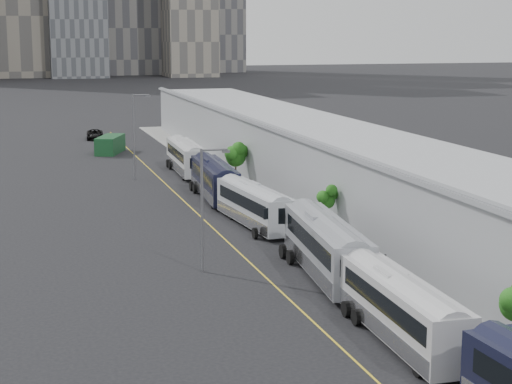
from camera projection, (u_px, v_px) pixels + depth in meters
name	position (u px, v px, depth m)	size (l,w,h in m)	color
sidewalk	(364.00, 240.00, 67.59)	(10.00, 170.00, 0.12)	gray
lane_line	(236.00, 250.00, 64.71)	(0.12, 160.00, 0.02)	gold
depot	(411.00, 194.00, 68.06)	(12.45, 160.40, 7.20)	gray
bus_2	(402.00, 315.00, 45.14)	(2.96, 12.42, 3.61)	silver
bus_3	(326.00, 252.00, 57.40)	(4.16, 13.92, 4.01)	gray
bus_4	(254.00, 209.00, 72.24)	(3.57, 12.32, 3.55)	#B2B6BD
bus_5	(215.00, 183.00, 84.21)	(3.29, 13.04, 3.78)	black
bus_6	(186.00, 160.00, 99.30)	(2.99, 12.95, 3.76)	silver
tree_2	(327.00, 199.00, 67.06)	(1.32, 1.32, 4.06)	black
tree_3	(236.00, 154.00, 91.62)	(2.18, 2.18, 4.47)	black
street_lamp_near	(205.00, 201.00, 57.91)	(2.04, 0.22, 8.54)	#59595E
street_lamp_far	(135.00, 131.00, 94.18)	(2.04, 0.22, 9.52)	#59595E
shipping_container	(110.00, 145.00, 115.89)	(2.56, 6.78, 2.33)	#113A1C
suv	(95.00, 134.00, 130.93)	(2.48, 5.37, 1.49)	black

